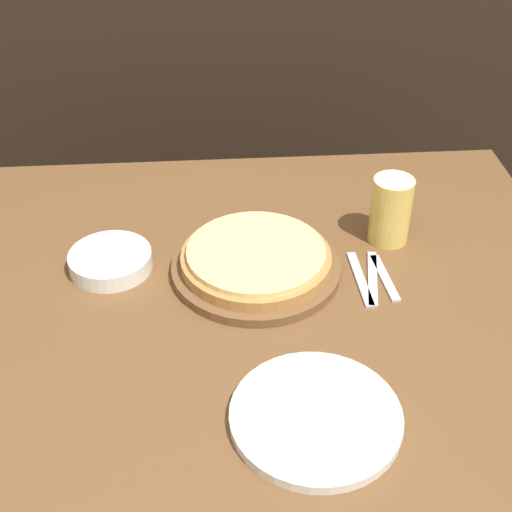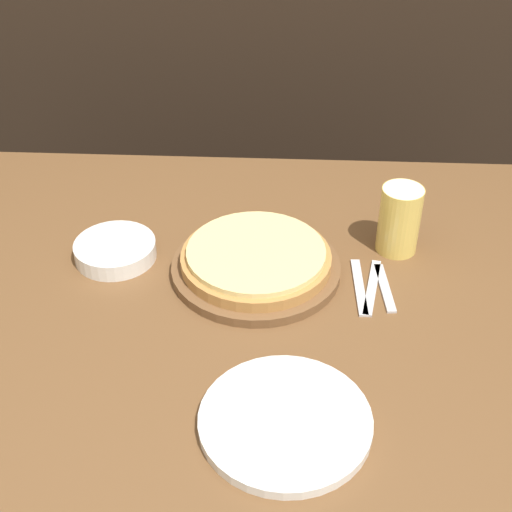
% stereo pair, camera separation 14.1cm
% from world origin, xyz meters
% --- Properties ---
extents(dining_table, '(1.44, 1.06, 0.77)m').
position_xyz_m(dining_table, '(0.00, 0.00, 0.38)').
color(dining_table, brown).
rests_on(dining_table, ground_plane).
extents(pizza_on_board, '(0.34, 0.34, 0.06)m').
position_xyz_m(pizza_on_board, '(0.07, 0.06, 0.79)').
color(pizza_on_board, brown).
rests_on(pizza_on_board, dining_table).
extents(beer_glass, '(0.09, 0.09, 0.15)m').
position_xyz_m(beer_glass, '(0.36, 0.15, 0.85)').
color(beer_glass, '#E5C65B').
rests_on(beer_glass, dining_table).
extents(dinner_plate, '(0.28, 0.28, 0.02)m').
position_xyz_m(dinner_plate, '(0.13, -0.33, 0.78)').
color(dinner_plate, white).
rests_on(dinner_plate, dining_table).
extents(side_bowl, '(0.17, 0.17, 0.04)m').
position_xyz_m(side_bowl, '(-0.23, 0.09, 0.79)').
color(side_bowl, white).
rests_on(side_bowl, dining_table).
extents(fork, '(0.02, 0.17, 0.00)m').
position_xyz_m(fork, '(0.27, 0.02, 0.77)').
color(fork, silver).
rests_on(fork, dining_table).
extents(dinner_knife, '(0.05, 0.17, 0.00)m').
position_xyz_m(dinner_knife, '(0.30, 0.02, 0.77)').
color(dinner_knife, silver).
rests_on(dinner_knife, dining_table).
extents(spoon, '(0.03, 0.15, 0.00)m').
position_xyz_m(spoon, '(0.32, 0.02, 0.77)').
color(spoon, silver).
rests_on(spoon, dining_table).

